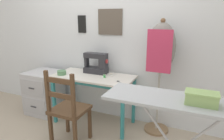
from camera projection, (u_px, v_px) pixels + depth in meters
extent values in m
plane|color=tan|center=(85.00, 131.00, 2.69)|extent=(14.00, 14.00, 0.00)
cube|color=silver|center=(103.00, 32.00, 2.88)|extent=(10.00, 0.05, 2.55)
cube|color=brown|center=(110.00, 22.00, 2.77)|extent=(0.36, 0.02, 0.35)
cube|color=black|center=(82.00, 24.00, 2.96)|extent=(0.13, 0.01, 0.25)
cube|color=silver|center=(93.00, 77.00, 2.74)|extent=(1.12, 0.53, 0.02)
cube|color=teal|center=(85.00, 84.00, 2.55)|extent=(1.04, 0.03, 0.04)
cube|color=teal|center=(54.00, 100.00, 2.84)|extent=(0.04, 0.04, 0.68)
cube|color=teal|center=(123.00, 114.00, 2.43)|extent=(0.04, 0.04, 0.68)
cube|color=teal|center=(72.00, 90.00, 3.23)|extent=(0.04, 0.04, 0.68)
cube|color=teal|center=(134.00, 101.00, 2.83)|extent=(0.04, 0.04, 0.68)
cube|color=#28282D|center=(96.00, 70.00, 2.86)|extent=(0.33, 0.16, 0.08)
cube|color=#28282D|center=(103.00, 61.00, 2.78)|extent=(0.09, 0.14, 0.21)
cube|color=#28282D|center=(94.00, 55.00, 2.81)|extent=(0.29, 0.12, 0.07)
cube|color=#28282D|center=(87.00, 62.00, 2.89)|extent=(0.04, 0.09, 0.14)
cylinder|color=#B22D2D|center=(107.00, 61.00, 2.76)|extent=(0.02, 0.06, 0.06)
cylinder|color=#99999E|center=(103.00, 53.00, 2.75)|extent=(0.01, 0.01, 0.02)
cylinder|color=#56895B|center=(62.00, 73.00, 2.78)|extent=(0.12, 0.12, 0.06)
cylinder|color=#2F4B32|center=(62.00, 71.00, 2.77)|extent=(0.10, 0.10, 0.01)
cube|color=silver|center=(121.00, 83.00, 2.44)|extent=(0.09, 0.07, 0.00)
cube|color=silver|center=(120.00, 83.00, 2.43)|extent=(0.08, 0.09, 0.00)
torus|color=black|center=(118.00, 81.00, 2.50)|extent=(0.03, 0.03, 0.01)
torus|color=black|center=(118.00, 81.00, 2.50)|extent=(0.03, 0.03, 0.01)
cylinder|color=green|center=(104.00, 76.00, 2.64)|extent=(0.03, 0.03, 0.04)
cylinder|color=beige|center=(104.00, 75.00, 2.64)|extent=(0.04, 0.04, 0.00)
cylinder|color=beige|center=(104.00, 78.00, 2.65)|extent=(0.04, 0.04, 0.00)
cylinder|color=silver|center=(111.00, 75.00, 2.72)|extent=(0.04, 0.04, 0.03)
cylinder|color=beige|center=(111.00, 74.00, 2.72)|extent=(0.04, 0.04, 0.00)
cylinder|color=beige|center=(111.00, 76.00, 2.72)|extent=(0.04, 0.04, 0.00)
cube|color=#513823|center=(70.00, 110.00, 2.36)|extent=(0.40, 0.38, 0.04)
cube|color=#513823|center=(67.00, 118.00, 2.62)|extent=(0.04, 0.04, 0.41)
cube|color=#513823|center=(90.00, 123.00, 2.49)|extent=(0.04, 0.04, 0.41)
cube|color=#513823|center=(51.00, 130.00, 2.34)|extent=(0.04, 0.04, 0.41)
cube|color=#513823|center=(75.00, 137.00, 2.21)|extent=(0.04, 0.04, 0.41)
cube|color=#513823|center=(47.00, 91.00, 2.22)|extent=(0.04, 0.04, 0.48)
cube|color=#513823|center=(73.00, 96.00, 2.08)|extent=(0.04, 0.04, 0.48)
cube|color=#513823|center=(59.00, 81.00, 2.11)|extent=(0.34, 0.02, 0.06)
cube|color=#513823|center=(60.00, 96.00, 2.16)|extent=(0.34, 0.02, 0.06)
cube|color=#B7B7BC|center=(44.00, 92.00, 3.17)|extent=(0.47, 0.48, 0.67)
cube|color=#A8A8AD|center=(32.00, 88.00, 2.92)|extent=(0.43, 0.01, 0.24)
cube|color=#333338|center=(31.00, 88.00, 2.91)|extent=(0.10, 0.01, 0.02)
cube|color=#A8A8AD|center=(34.00, 107.00, 3.00)|extent=(0.43, 0.01, 0.24)
cube|color=#333338|center=(33.00, 107.00, 2.99)|extent=(0.10, 0.01, 0.02)
cylinder|color=#846647|center=(156.00, 129.00, 2.71)|extent=(0.32, 0.32, 0.03)
cylinder|color=#ADA89E|center=(158.00, 98.00, 2.59)|extent=(0.03, 0.03, 0.89)
ellipsoid|color=gray|center=(161.00, 47.00, 2.42)|extent=(0.34, 0.25, 0.60)
sphere|color=brown|center=(163.00, 21.00, 2.34)|extent=(0.06, 0.06, 0.06)
cube|color=#C63356|center=(159.00, 52.00, 2.32)|extent=(0.29, 0.01, 0.51)
cube|color=#ADB2B7|center=(181.00, 101.00, 1.50)|extent=(1.16, 0.37, 0.02)
cube|color=#8EB266|center=(201.00, 99.00, 1.41)|extent=(0.21, 0.12, 0.09)
cube|color=#9DC470|center=(202.00, 93.00, 1.40)|extent=(0.23, 0.13, 0.01)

